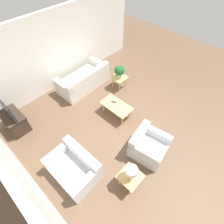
% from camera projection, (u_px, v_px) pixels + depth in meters
% --- Properties ---
extents(ground_plane, '(14.00, 14.00, 0.00)m').
position_uv_depth(ground_plane, '(120.00, 121.00, 5.84)').
color(ground_plane, brown).
extents(wall_back, '(7.20, 0.12, 2.70)m').
position_uv_depth(wall_back, '(17.00, 171.00, 3.37)').
color(wall_back, white).
rests_on(wall_back, ground_plane).
extents(wall_right, '(0.12, 7.20, 2.70)m').
position_uv_depth(wall_right, '(56.00, 51.00, 6.17)').
color(wall_right, white).
rests_on(wall_right, ground_plane).
extents(sofa, '(1.01, 2.04, 0.80)m').
position_uv_depth(sofa, '(84.00, 80.00, 6.75)').
color(sofa, silver).
rests_on(sofa, ground_plane).
extents(armchair, '(1.03, 1.03, 0.76)m').
position_uv_depth(armchair, '(148.00, 146.00, 4.91)').
color(armchair, silver).
rests_on(armchair, ground_plane).
extents(loveseat, '(1.28, 0.92, 0.76)m').
position_uv_depth(loveseat, '(75.00, 168.00, 4.50)').
color(loveseat, silver).
rests_on(loveseat, ground_plane).
extents(coffee_table, '(1.04, 0.56, 0.44)m').
position_uv_depth(coffee_table, '(116.00, 106.00, 5.75)').
color(coffee_table, tan).
rests_on(coffee_table, ground_plane).
extents(side_table_plant, '(0.52, 0.52, 0.49)m').
position_uv_depth(side_table_plant, '(119.00, 79.00, 6.65)').
color(side_table_plant, tan).
rests_on(side_table_plant, ground_plane).
extents(side_table_lamp, '(0.52, 0.52, 0.49)m').
position_uv_depth(side_table_lamp, '(130.00, 177.00, 4.22)').
color(side_table_lamp, tan).
rests_on(side_table_lamp, ground_plane).
extents(tv_stand_chest, '(0.90, 0.54, 0.59)m').
position_uv_depth(tv_stand_chest, '(15.00, 121.00, 5.46)').
color(tv_stand_chest, '#38281E').
rests_on(tv_stand_chest, ground_plane).
extents(television, '(0.88, 0.16, 0.61)m').
position_uv_depth(television, '(6.00, 109.00, 5.01)').
color(television, '#2D2D2D').
rests_on(television, tv_stand_chest).
extents(potted_plant, '(0.37, 0.37, 0.48)m').
position_uv_depth(potted_plant, '(119.00, 71.00, 6.38)').
color(potted_plant, '#B2ADA3').
rests_on(potted_plant, side_table_plant).
extents(table_lamp, '(0.29, 0.29, 0.41)m').
position_uv_depth(table_lamp, '(131.00, 172.00, 3.96)').
color(table_lamp, '#997F4C').
rests_on(table_lamp, side_table_lamp).
extents(remote_control, '(0.16, 0.10, 0.02)m').
position_uv_depth(remote_control, '(114.00, 102.00, 5.80)').
color(remote_control, black).
rests_on(remote_control, coffee_table).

